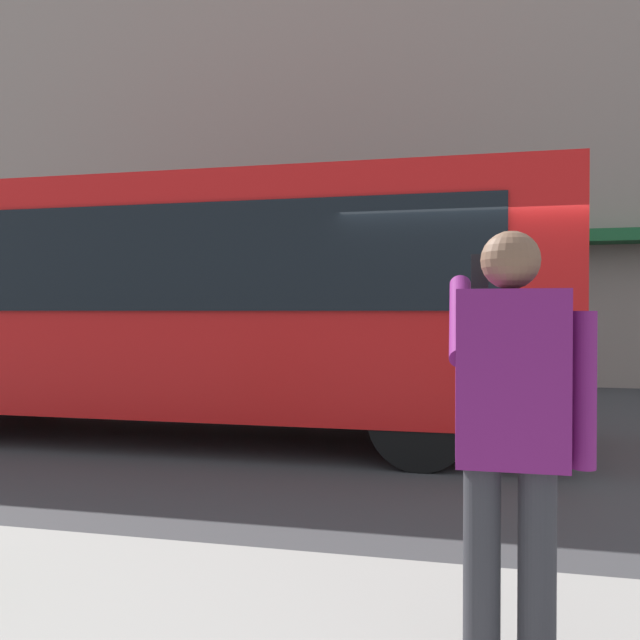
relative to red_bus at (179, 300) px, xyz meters
The scene contains 4 objects.
ground_plane 3.89m from the red_bus, behind, with size 60.00×60.00×0.00m, color #38383A.
building_facade_far 8.65m from the red_bus, 118.02° to the right, with size 28.00×1.55×12.00m.
red_bus is the anchor object (origin of this frame).
pedestrian_photographer 5.94m from the red_bus, 126.86° to the left, with size 0.53×0.52×1.70m.
Camera 1 is at (0.17, 6.98, 1.55)m, focal length 34.80 mm.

